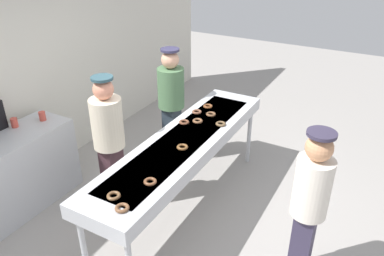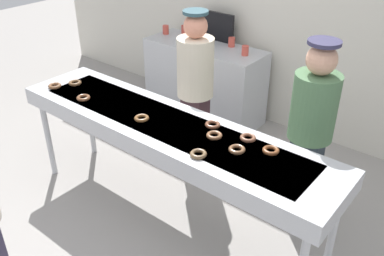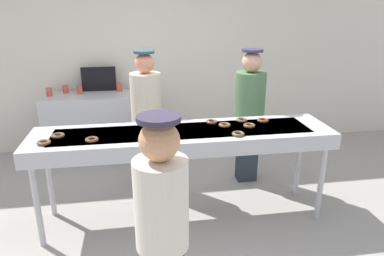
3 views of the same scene
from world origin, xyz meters
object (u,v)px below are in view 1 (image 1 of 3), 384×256
Objects in this scene: chocolate_donut_7 at (184,122)px; worker_assistant at (109,136)px; chocolate_donut_6 at (182,147)px; chocolate_donut_8 at (122,208)px; worker_baker at (171,98)px; chocolate_donut_3 at (198,121)px; paper_cup_2 at (14,123)px; fryer_conveyor at (184,145)px; chocolate_donut_4 at (211,114)px; prep_counter at (13,175)px; chocolate_donut_0 at (197,112)px; chocolate_donut_5 at (208,106)px; chocolate_donut_1 at (114,196)px; chocolate_donut_9 at (150,182)px; paper_cup_3 at (42,116)px; chocolate_donut_2 at (221,124)px; customer_waiting at (309,202)px.

chocolate_donut_7 is 0.07× the size of worker_assistant.
chocolate_donut_6 is 1.00× the size of chocolate_donut_8.
worker_baker is (1.10, 0.82, -0.03)m from chocolate_donut_6.
chocolate_donut_7 is at bearing 130.74° from chocolate_donut_3.
paper_cup_2 is at bearing 103.66° from chocolate_donut_6.
worker_baker is 1.98m from paper_cup_2.
paper_cup_2 reaches higher than chocolate_donut_8.
chocolate_donut_4 reaches higher than fryer_conveyor.
prep_counter is 0.62m from paper_cup_2.
fryer_conveyor is at bearing -171.96° from chocolate_donut_3.
chocolate_donut_0 is 1.00× the size of chocolate_donut_5.
worker_baker is (2.18, 0.89, -0.03)m from chocolate_donut_8.
chocolate_donut_1 and chocolate_donut_8 have the same top height.
chocolate_donut_4 is at bearing -54.84° from paper_cup_2.
chocolate_donut_5 is 1.00× the size of chocolate_donut_6.
paper_cup_2 is at bearing 85.00° from chocolate_donut_9.
chocolate_donut_2 is at bearing -66.00° from paper_cup_3.
chocolate_donut_6 reaches higher than prep_counter.
chocolate_donut_1 is 1.00× the size of chocolate_donut_8.
chocolate_donut_6 and chocolate_donut_9 have the same top height.
chocolate_donut_1 is 1.00× the size of chocolate_donut_9.
fryer_conveyor is 24.38× the size of chocolate_donut_6.
paper_cup_2 is (-1.59, 1.19, 0.04)m from worker_baker.
worker_assistant is at bearing 60.56° from chocolate_donut_9.
chocolate_donut_5 is 2.16m from chocolate_donut_8.
chocolate_donut_1 is 1.00× the size of chocolate_donut_5.
paper_cup_2 is at bearing -24.81° from worker_baker.
chocolate_donut_5 is at bearing -48.96° from paper_cup_2.
chocolate_donut_6 is 1.88m from paper_cup_3.
worker_baker reaches higher than chocolate_donut_5.
fryer_conveyor is at bearing 156.57° from chocolate_donut_2.
worker_baker reaches higher than chocolate_donut_8.
customer_waiting reaches higher than chocolate_donut_9.
chocolate_donut_0 is 1.15m from worker_assistant.
chocolate_donut_3 is at bearing 66.65° from worker_baker.
customer_waiting is at bearing -88.89° from paper_cup_3.
chocolate_donut_1 is at bearing 179.88° from chocolate_donut_4.
chocolate_donut_2 is at bearing -129.23° from chocolate_donut_4.
chocolate_donut_3 is at bearing 166.99° from chocolate_donut_4.
customer_waiting is at bearing -95.86° from chocolate_donut_6.
chocolate_donut_1 is 1.00m from chocolate_donut_6.
chocolate_donut_2 is 2.51m from prep_counter.
chocolate_donut_7 is 1.74m from paper_cup_3.
fryer_conveyor is 24.38× the size of chocolate_donut_2.
chocolate_donut_7 is 0.89m from worker_assistant.
chocolate_donut_1 is at bearing 179.56° from fryer_conveyor.
chocolate_donut_1 is 0.36m from chocolate_donut_9.
chocolate_donut_7 is at bearing 55.18° from worker_baker.
chocolate_donut_6 is 1.09× the size of paper_cup_2.
prep_counter is at bearing 93.43° from customer_waiting.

